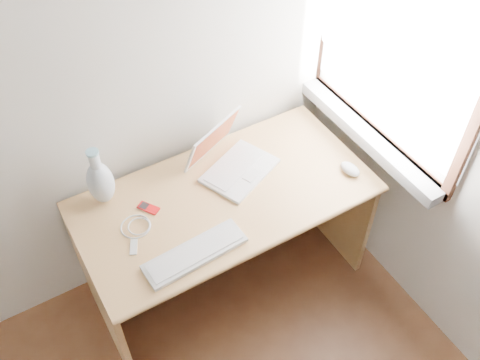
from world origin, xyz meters
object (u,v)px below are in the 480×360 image
laptop (235,158)px  vase (100,181)px  desk (217,211)px  external_keyboard (195,253)px

laptop → vase: (-0.60, 0.11, 0.07)m
desk → laptop: size_ratio=3.32×
external_keyboard → vase: bearing=110.7°
vase → external_keyboard: bearing=-65.9°
external_keyboard → laptop: bearing=38.6°
external_keyboard → desk: bearing=45.7°
desk → laptop: laptop is taller
desk → vase: vase is taller
laptop → external_keyboard: size_ratio=0.91×
laptop → vase: 0.62m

